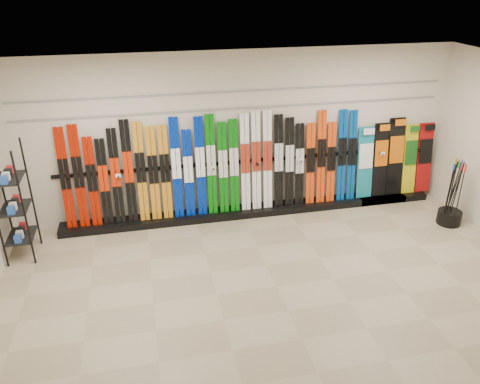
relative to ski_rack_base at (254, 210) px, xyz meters
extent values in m
plane|color=gray|center=(-0.22, -2.28, -0.06)|extent=(8.00, 8.00, 0.00)
plane|color=beige|center=(-0.22, 0.22, 1.44)|extent=(8.00, 0.00, 8.00)
plane|color=silver|center=(-0.22, -2.28, 2.94)|extent=(8.00, 8.00, 0.00)
cube|color=black|center=(0.00, 0.00, 0.00)|extent=(8.00, 0.40, 0.12)
cube|color=#A01100|center=(-3.28, 0.06, 0.94)|extent=(0.17, 0.24, 1.76)
cube|color=#A01100|center=(-3.06, 0.06, 0.95)|extent=(0.17, 0.24, 1.79)
cube|color=#A01100|center=(-2.85, 0.05, 0.85)|extent=(0.17, 0.21, 1.57)
cube|color=black|center=(-2.66, 0.05, 0.82)|extent=(0.17, 0.21, 1.53)
cube|color=black|center=(-2.45, 0.06, 0.90)|extent=(0.17, 0.23, 1.69)
cube|color=black|center=(-2.23, 0.06, 0.97)|extent=(0.17, 0.24, 1.82)
cube|color=#C67D18|center=(-2.02, 0.06, 0.95)|extent=(0.17, 0.24, 1.78)
cube|color=#C67D18|center=(-1.81, 0.05, 0.90)|extent=(0.17, 0.23, 1.68)
cube|color=#C67D18|center=(-1.61, 0.06, 0.90)|extent=(0.17, 0.23, 1.69)
cube|color=#0021A1|center=(-1.41, 0.06, 0.96)|extent=(0.17, 0.24, 1.81)
cube|color=#0021A1|center=(-1.20, 0.05, 0.85)|extent=(0.17, 0.21, 1.58)
cube|color=#0021A1|center=(-0.98, 0.06, 0.96)|extent=(0.17, 0.24, 1.79)
cube|color=#066B0A|center=(-0.78, 0.06, 0.97)|extent=(0.17, 0.24, 1.82)
cube|color=#066B0A|center=(-0.57, 0.05, 0.90)|extent=(0.17, 0.22, 1.67)
cube|color=#066B0A|center=(-0.37, 0.06, 0.91)|extent=(0.17, 0.23, 1.71)
cube|color=white|center=(-0.16, 0.06, 0.96)|extent=(0.17, 0.24, 1.80)
cube|color=white|center=(0.05, 0.06, 0.98)|extent=(0.17, 0.24, 1.83)
cube|color=white|center=(0.26, 0.06, 0.97)|extent=(0.17, 0.24, 1.83)
cube|color=black|center=(0.47, 0.06, 0.93)|extent=(0.17, 0.23, 1.74)
cube|color=black|center=(0.68, 0.05, 0.90)|extent=(0.17, 0.23, 1.68)
cube|color=black|center=(0.88, 0.05, 0.84)|extent=(0.17, 0.21, 1.56)
cube|color=red|center=(1.10, 0.05, 0.83)|extent=(0.17, 0.21, 1.55)
cube|color=red|center=(1.31, 0.06, 0.94)|extent=(0.17, 0.24, 1.77)
cube|color=red|center=(1.51, 0.05, 0.83)|extent=(0.17, 0.21, 1.54)
cube|color=navy|center=(1.72, 0.06, 0.94)|extent=(0.17, 0.24, 1.76)
cube|color=navy|center=(1.93, 0.06, 0.93)|extent=(0.17, 0.23, 1.73)
cube|color=#14728C|center=(2.23, 0.07, 0.76)|extent=(0.32, 0.22, 1.39)
cube|color=black|center=(2.54, 0.07, 0.78)|extent=(0.30, 0.22, 1.44)
cube|color=black|center=(2.87, 0.08, 0.82)|extent=(0.33, 0.24, 1.52)
cube|color=gold|center=(3.19, 0.07, 0.75)|extent=(0.28, 0.22, 1.38)
cube|color=#990C0C|center=(3.51, 0.07, 0.75)|extent=(0.31, 0.22, 1.38)
cube|color=black|center=(-3.97, -0.58, 0.88)|extent=(0.40, 0.60, 1.88)
cylinder|color=black|center=(3.38, -1.14, 0.07)|extent=(0.42, 0.42, 0.25)
cylinder|color=black|center=(3.37, -1.28, 0.55)|extent=(0.11, 0.14, 1.17)
cylinder|color=black|center=(3.25, -1.17, 0.55)|extent=(0.03, 0.06, 1.18)
cylinder|color=black|center=(3.41, -1.11, 0.55)|extent=(0.08, 0.09, 1.18)
cylinder|color=black|center=(3.37, -1.11, 0.55)|extent=(0.10, 0.11, 1.18)
cylinder|color=black|center=(3.42, -1.04, 0.55)|extent=(0.12, 0.04, 1.18)
cylinder|color=black|center=(3.40, -0.98, 0.55)|extent=(0.06, 0.02, 1.18)
cylinder|color=black|center=(3.23, -1.17, 0.55)|extent=(0.05, 0.05, 1.18)
cylinder|color=black|center=(3.35, -1.08, 0.55)|extent=(0.05, 0.05, 1.18)
cylinder|color=black|center=(3.37, -1.19, 0.55)|extent=(0.06, 0.04, 1.18)
cube|color=gray|center=(-0.22, 0.20, 1.94)|extent=(7.60, 0.02, 0.03)
cube|color=gray|center=(-0.22, 0.20, 2.24)|extent=(7.60, 0.02, 0.03)
camera|label=1|loc=(-1.95, -7.62, 4.14)|focal=35.00mm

